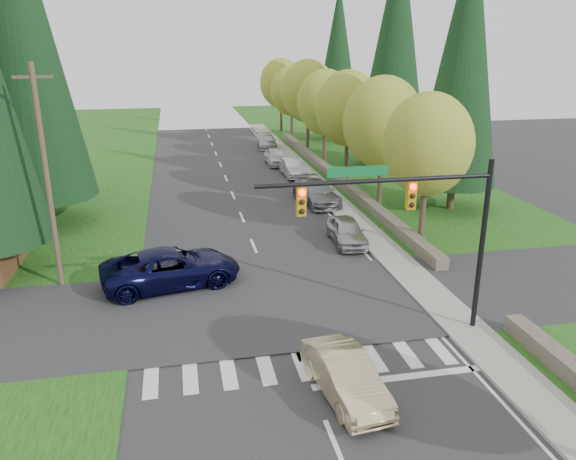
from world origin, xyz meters
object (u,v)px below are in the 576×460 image
object	(u,v)px
parked_car_e	(267,141)
suv_navy	(171,268)
parked_car_a	(347,231)
parked_car_b	(316,192)
parked_car_c	(293,168)
sedan_champagne	(346,376)
parked_car_d	(276,157)

from	to	relation	value
parked_car_e	suv_navy	bearing A→B (deg)	-100.80
parked_car_a	parked_car_b	size ratio (longest dim) A/B	0.78
parked_car_b	parked_car_c	xyz separation A→B (m)	(0.09, 8.38, -0.04)
sedan_champagne	parked_car_b	xyz separation A→B (m)	(4.56, 21.98, 0.07)
parked_car_a	parked_car_d	distance (m)	21.54
parked_car_c	suv_navy	bearing A→B (deg)	-117.52
parked_car_c	parked_car_d	xyz separation A→B (m)	(-0.59, 4.87, -0.00)
parked_car_e	parked_car_d	bearing A→B (deg)	-88.24
sedan_champagne	suv_navy	size ratio (longest dim) A/B	0.68
parked_car_b	parked_car_e	distance (m)	21.80
parked_car_a	parked_car_d	world-z (taller)	parked_car_d
sedan_champagne	parked_car_b	size ratio (longest dim) A/B	0.80
parked_car_b	parked_car_e	xyz separation A→B (m)	(0.09, 21.80, -0.10)
parked_car_a	parked_car_c	xyz separation A→B (m)	(0.42, 16.67, 0.02)
parked_car_d	sedan_champagne	bearing A→B (deg)	-97.06
parked_car_a	parked_car_d	size ratio (longest dim) A/B	0.97
suv_navy	parked_car_c	xyz separation A→B (m)	(10.05, 20.56, -0.14)
suv_navy	parked_car_b	world-z (taller)	suv_navy
suv_navy	parked_car_d	xyz separation A→B (m)	(9.47, 25.43, -0.14)
parked_car_c	parked_car_e	size ratio (longest dim) A/B	0.95
parked_car_b	parked_car_e	world-z (taller)	parked_car_b
sedan_champagne	parked_car_b	distance (m)	22.45
sedan_champagne	parked_car_a	bearing A→B (deg)	65.27
parked_car_b	sedan_champagne	bearing A→B (deg)	-108.12
parked_car_c	parked_car_d	size ratio (longest dim) A/B	1.04
parked_car_e	parked_car_a	bearing A→B (deg)	-85.12
parked_car_c	parked_car_a	bearing A→B (deg)	-92.91
parked_car_d	parked_car_e	world-z (taller)	parked_car_d
parked_car_a	suv_navy	bearing A→B (deg)	-155.08
sedan_champagne	parked_car_a	xyz separation A→B (m)	(4.23, 13.69, 0.01)
parked_car_a	parked_car_b	xyz separation A→B (m)	(0.33, 8.29, 0.07)
sedan_champagne	parked_car_d	world-z (taller)	parked_car_d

